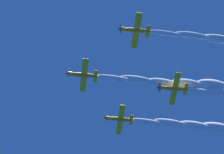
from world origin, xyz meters
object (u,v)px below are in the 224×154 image
object	(u,v)px
airplane_lead	(82,75)
airplane_left_wingman	(135,30)
airplane_slot_tail	(173,88)
airplane_right_wingman	(119,119)

from	to	relation	value
airplane_lead	airplane_left_wingman	xyz separation A→B (m)	(14.07, -5.46, 1.51)
airplane_slot_tail	airplane_lead	bearing A→B (deg)	-152.69
airplane_lead	airplane_right_wingman	size ratio (longest dim) A/B	1.00
airplane_left_wingman	airplane_slot_tail	xyz separation A→B (m)	(4.04, 14.81, -2.49)
airplane_lead	airplane_slot_tail	size ratio (longest dim) A/B	1.00
airplane_right_wingman	airplane_slot_tail	distance (m)	15.31
airplane_left_wingman	airplane_right_wingman	world-z (taller)	airplane_left_wingman
airplane_slot_tail	airplane_right_wingman	bearing A→B (deg)	161.63
airplane_right_wingman	airplane_slot_tail	xyz separation A→B (m)	(14.34, -4.76, -2.48)
airplane_lead	airplane_slot_tail	distance (m)	20.41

